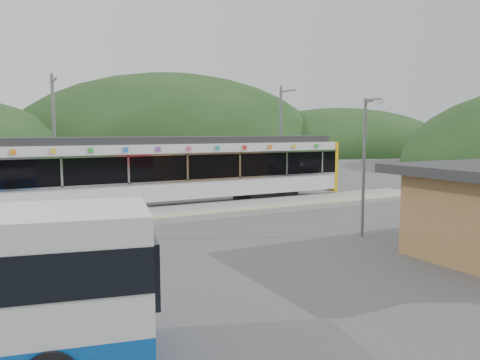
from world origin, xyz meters
name	(u,v)px	position (x,y,z in m)	size (l,w,h in m)	color
ground	(252,224)	(0.00, 0.00, 0.00)	(120.00, 120.00, 0.00)	#4C4C4F
hills	(299,199)	(6.19, 5.29, 0.00)	(146.00, 149.00, 26.00)	#1E3D19
platform	(219,210)	(0.00, 3.30, 0.15)	(26.00, 3.20, 0.30)	#9E9E99
yellow_line	(231,210)	(0.00, 2.00, 0.30)	(26.00, 0.10, 0.01)	yellow
train	(169,169)	(-1.69, 6.00, 2.06)	(20.44, 3.01, 3.74)	black
catenary_mast_west	(55,139)	(-7.00, 8.56, 3.65)	(0.18, 1.80, 7.00)	slate
catenary_mast_east	(281,137)	(7.00, 8.56, 3.65)	(0.18, 1.80, 7.00)	slate
lamp_post	(366,155)	(2.61, -4.18, 3.17)	(0.37, 0.96, 5.28)	slate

